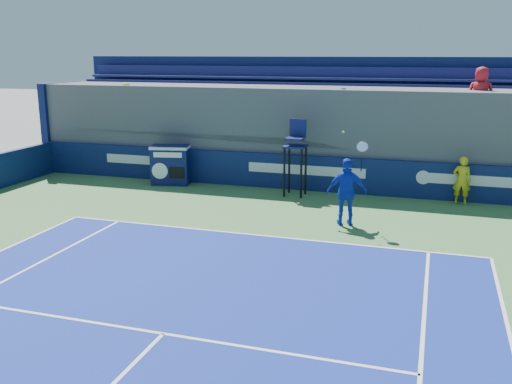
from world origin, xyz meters
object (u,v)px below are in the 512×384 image
(umpire_chair, at_px, (296,149))
(tennis_player, at_px, (347,192))
(match_clock, at_px, (170,164))
(ball_person, at_px, (462,180))

(umpire_chair, bearing_deg, tennis_player, -53.21)
(match_clock, bearing_deg, umpire_chair, -3.12)
(ball_person, xyz_separation_m, umpire_chair, (-5.12, -0.43, 0.77))
(match_clock, bearing_deg, tennis_player, -24.60)
(match_clock, distance_m, umpire_chair, 4.66)
(match_clock, relative_size, umpire_chair, 0.58)
(umpire_chair, relative_size, tennis_player, 0.96)
(ball_person, distance_m, tennis_player, 4.43)
(umpire_chair, bearing_deg, ball_person, 4.77)
(ball_person, xyz_separation_m, match_clock, (-9.71, -0.18, -0.02))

